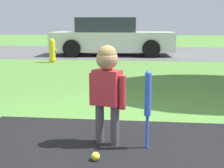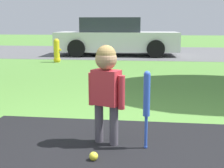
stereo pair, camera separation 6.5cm
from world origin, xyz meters
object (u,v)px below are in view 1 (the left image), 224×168
(baseball_bat, at_px, (148,99))
(child, at_px, (107,81))
(fire_hydrant, at_px, (52,51))
(parked_car, at_px, (111,38))
(sports_ball, at_px, (95,156))

(baseball_bat, bearing_deg, child, 168.46)
(fire_hydrant, relative_size, parked_car, 0.16)
(child, height_order, fire_hydrant, child)
(child, xyz_separation_m, fire_hydrant, (-2.38, 6.09, -0.26))
(sports_ball, xyz_separation_m, fire_hydrant, (-2.33, 6.47, 0.30))
(child, height_order, sports_ball, child)
(child, relative_size, fire_hydrant, 1.33)
(parked_car, bearing_deg, fire_hydrant, -125.30)
(fire_hydrant, bearing_deg, child, -68.68)
(child, xyz_separation_m, baseball_bat, (0.37, -0.07, -0.14))
(sports_ball, distance_m, fire_hydrant, 6.88)
(baseball_bat, xyz_separation_m, fire_hydrant, (-2.74, 6.16, -0.12))
(sports_ball, bearing_deg, child, 82.81)
(child, xyz_separation_m, sports_ball, (-0.05, -0.38, -0.56))
(fire_hydrant, height_order, parked_car, parked_car)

